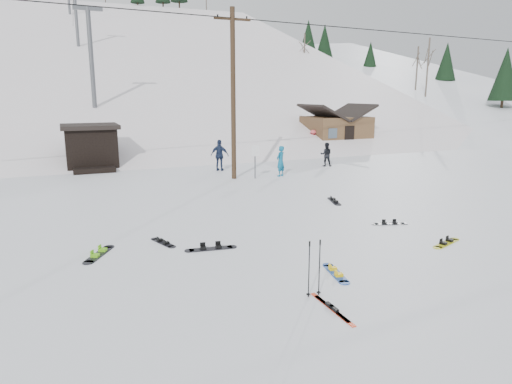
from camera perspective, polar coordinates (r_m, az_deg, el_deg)
name	(u,v)px	position (r m, az deg, el deg)	size (l,w,h in m)	color
ground	(347,274)	(12.40, 11.33, -9.97)	(200.00, 200.00, 0.00)	white
ski_slope	(120,214)	(66.86, -16.58, -2.70)	(60.00, 75.00, 45.00)	white
ridge_right	(366,192)	(75.93, 13.62, 0.00)	(34.00, 85.00, 36.00)	white
treeline_right	(393,127)	(66.94, 16.79, 7.75)	(20.00, 60.00, 10.00)	black
treeline_crest	(97,118)	(95.76, -19.22, 8.79)	(50.00, 6.00, 10.00)	black
utility_pole	(233,92)	(24.95, -2.87, 12.32)	(2.00, 0.26, 9.00)	#3A2819
trail_sign	(255,156)	(25.19, -0.10, 4.56)	(0.50, 0.09, 1.85)	#595B60
lift_hut	(91,147)	(30.58, -19.92, 5.36)	(3.40, 4.10, 2.75)	black
lift_tower_near	(91,51)	(39.64, -19.95, 16.19)	(2.20, 0.36, 8.00)	#595B60
lift_tower_mid	(75,7)	(60.27, -21.64, 20.70)	(2.20, 0.36, 8.00)	#595B60
cabin	(336,131)	(39.92, 9.96, 7.52)	(5.39, 4.40, 3.77)	brown
hero_snowboard	(336,273)	(12.32, 9.93, -9.93)	(0.52, 1.47, 0.10)	#1A46A9
hero_skis	(332,308)	(10.45, 9.47, -14.14)	(0.11, 1.71, 0.09)	red
ski_poles	(314,268)	(10.74, 7.29, -9.39)	(0.37, 0.10, 1.36)	black
board_scatter_a	(211,248)	(14.02, -5.66, -7.01)	(1.60, 0.47, 0.11)	black
board_scatter_b	(163,242)	(14.80, -11.54, -6.19)	(0.59, 1.24, 0.09)	black
board_scatter_c	(99,254)	(14.26, -19.03, -7.32)	(0.99, 1.48, 0.12)	black
board_scatter_d	(390,224)	(17.23, 16.36, -3.80)	(1.27, 0.62, 0.09)	black
board_scatter_e	(446,243)	(15.65, 22.70, -5.88)	(1.41, 0.69, 0.10)	#CDCB16
board_scatter_f	(334,201)	(20.23, 9.75, -1.12)	(0.66, 1.48, 0.11)	black
skier_teal	(280,161)	(26.02, 3.08, 3.88)	(0.63, 0.41, 1.73)	#0D5F85
skier_dark	(326,154)	(29.93, 8.76, 4.66)	(0.75, 0.58, 1.53)	black
skier_pink	(313,140)	(37.99, 7.15, 6.43)	(1.11, 0.64, 1.71)	#DB4D53
skier_navy	(220,155)	(27.89, -4.56, 4.59)	(1.11, 0.46, 1.90)	#192540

